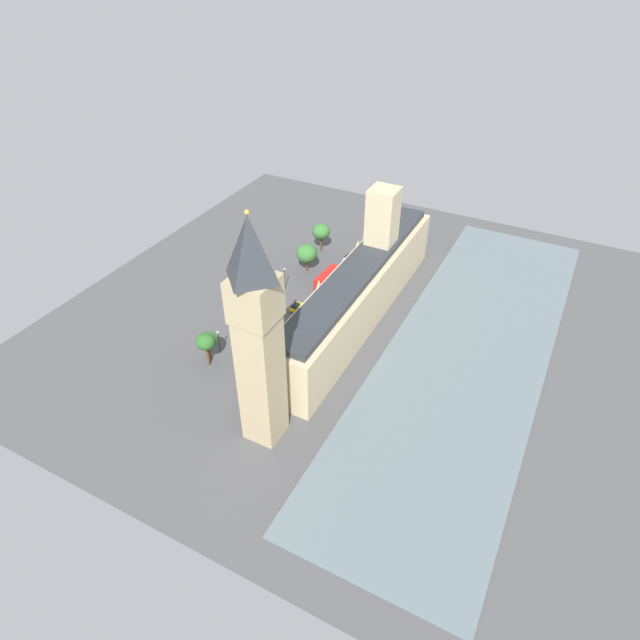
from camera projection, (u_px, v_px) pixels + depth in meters
The scene contains 18 objects.
ground_plane at pixel (350, 316), 146.11m from camera, with size 146.88×146.88×0.00m, color #4C4C4F.
river_thames at pixel (468, 351), 134.15m from camera, with size 37.09×132.19×0.25m, color slate.
parliament_building at pixel (360, 288), 141.05m from camera, with size 12.16×76.88×31.53m.
clock_tower at pixel (258, 334), 97.84m from camera, with size 8.00×8.00×50.83m.
car_white_by_river_gate at pixel (349, 257), 168.94m from camera, with size 2.34×4.41×1.74m.
double_decker_bus_far_end at pixel (327, 279), 155.90m from camera, with size 3.18×10.63×4.75m.
car_yellow_cab_opposite_hall at pixel (296, 307), 147.95m from camera, with size 2.11×4.27×1.74m.
car_blue_corner at pixel (277, 328), 140.29m from camera, with size 2.19×4.50×1.74m.
car_black_trailing at pixel (257, 356), 131.57m from camera, with size 1.97×4.71×1.74m.
pedestrian_midblock at pixel (373, 257), 169.23m from camera, with size 0.55×0.64×1.63m.
pedestrian_kerbside at pixel (304, 339), 137.00m from camera, with size 0.54×0.62×1.52m.
pedestrian_near_tower at pixel (341, 295), 152.64m from camera, with size 0.62×0.52×1.69m.
plane_tree_under_trees at pixel (206, 342), 126.13m from camera, with size 4.61×4.61×9.16m.
plane_tree_leading at pixel (208, 340), 128.01m from camera, with size 4.67×4.67×8.27m.
plane_tree_slot_10 at pixel (321, 231), 169.73m from camera, with size 5.67×5.67×9.46m.
plane_tree_slot_11 at pixel (307, 253), 160.48m from camera, with size 6.39×6.39×8.95m.
street_lamp_slot_12 at pixel (219, 338), 131.14m from camera, with size 0.56×0.56×6.72m.
street_lamp_slot_13 at pixel (285, 275), 153.74m from camera, with size 0.56×0.56×6.90m.
Camera 1 is at (-46.80, 107.55, 87.53)m, focal length 30.33 mm.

